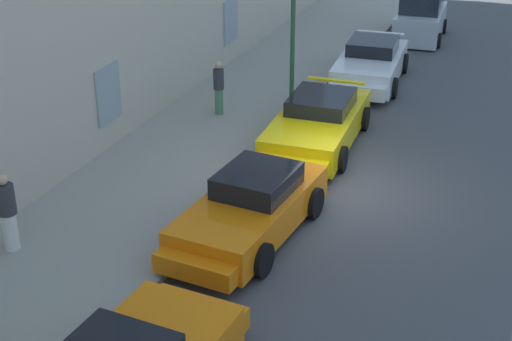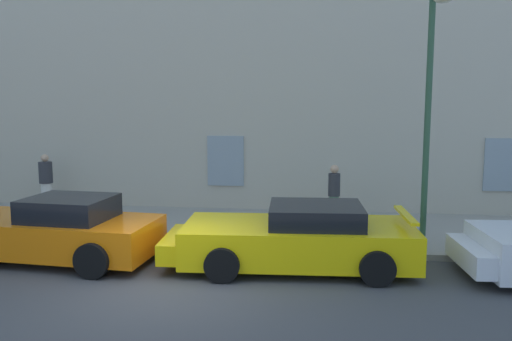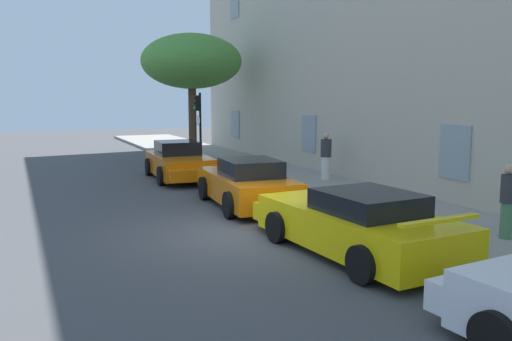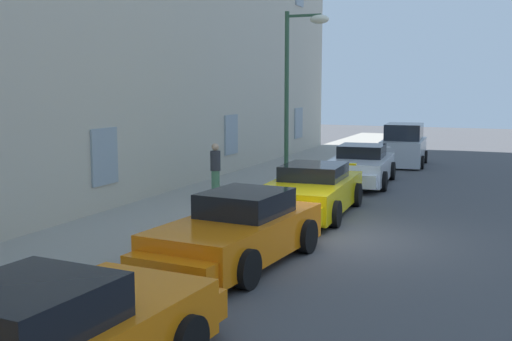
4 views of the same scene
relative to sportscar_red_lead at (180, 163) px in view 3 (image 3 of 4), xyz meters
The scene contains 9 objects.
ground_plane 8.38m from the sportscar_red_lead, ahead, with size 80.00×80.00×0.00m, color #444447.
sidewalk 8.96m from the sportscar_red_lead, 21.79° to the left, with size 60.00×4.21×0.14m, color gray.
sportscar_red_lead is the anchor object (origin of this frame).
sportscar_yellow_flank 5.42m from the sportscar_red_lead, ahead, with size 4.78×2.33×1.39m.
sportscar_white_middle 10.54m from the sportscar_red_lead, ahead, with size 5.16×2.40×1.31m.
tree_near_kerb 7.32m from the sportscar_red_lead, 157.70° to the left, with size 4.83×4.83×5.97m.
traffic_light 3.61m from the sportscar_red_lead, 148.97° to the left, with size 0.44×0.36×3.14m.
pedestrian_admiring 5.47m from the sportscar_red_lead, 56.50° to the left, with size 0.55×0.55×1.68m.
pedestrian_strolling 12.09m from the sportscar_red_lead, 17.90° to the left, with size 0.32×0.32×1.60m.
Camera 3 is at (10.94, -4.72, 3.14)m, focal length 37.14 mm.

